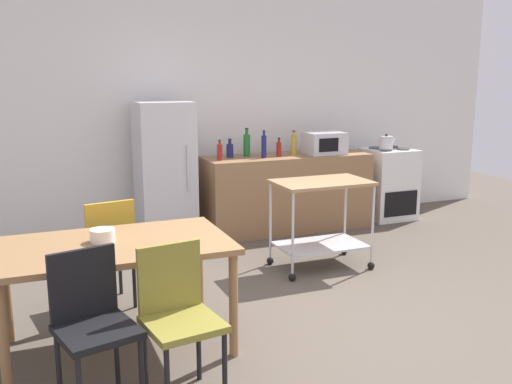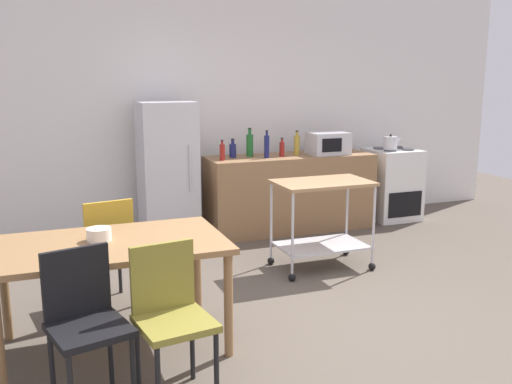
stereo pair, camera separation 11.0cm
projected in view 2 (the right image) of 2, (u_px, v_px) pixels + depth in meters
ground_plane at (323, 328)px, 4.18m from camera, size 12.00×12.00×0.00m
back_wall at (202, 107)px, 6.81m from camera, size 8.40×0.12×2.90m
kitchen_counter at (290, 193)px, 6.78m from camera, size 2.00×0.64×0.90m
dining_table at (111, 253)px, 3.76m from camera, size 1.50×0.90×0.75m
chair_mustard at (106, 244)px, 4.48m from camera, size 0.46×0.46×0.89m
chair_olive at (171, 311)px, 3.21m from camera, size 0.46×0.46×0.89m
chair_black at (85, 318)px, 3.13m from camera, size 0.49×0.49×0.89m
stove_oven at (392, 184)px, 7.31m from camera, size 0.60×0.61×0.92m
refrigerator at (167, 172)px, 6.30m from camera, size 0.60×0.63×1.55m
kitchen_cart at (322, 210)px, 5.39m from camera, size 0.91×0.57×0.85m
bottle_soda at (222, 152)px, 6.28m from camera, size 0.06×0.06×0.23m
bottle_hot_sauce at (233, 150)px, 6.51m from camera, size 0.08×0.08×0.22m
bottle_olive_oil at (250, 145)px, 6.58m from camera, size 0.08×0.08×0.33m
bottle_sesame_oil at (267, 146)px, 6.46m from camera, size 0.06×0.06×0.32m
bottle_wine at (282, 149)px, 6.58m from camera, size 0.06×0.06×0.22m
bottle_sparkling_water at (297, 145)px, 6.70m from camera, size 0.07×0.07×0.29m
microwave at (328, 143)px, 6.76m from camera, size 0.46×0.35×0.26m
bottle_soy_sauce at (349, 144)px, 7.02m from camera, size 0.06×0.06×0.22m
fruit_bowl at (99, 234)px, 3.76m from camera, size 0.16×0.16×0.09m
kettle at (390, 143)px, 7.06m from camera, size 0.24×0.17×0.19m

